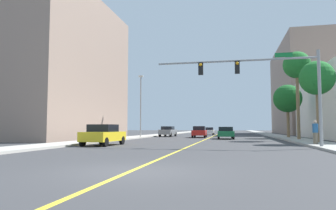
# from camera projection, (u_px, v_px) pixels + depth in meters

# --- Properties ---
(ground) EXTENTS (192.00, 192.00, 0.00)m
(ground) POSITION_uv_depth(u_px,v_px,m) (215.00, 136.00, 50.18)
(ground) COLOR #38383A
(sidewalk_left) EXTENTS (2.73, 168.00, 0.15)m
(sidewalk_left) POSITION_uv_depth(u_px,v_px,m) (159.00, 135.00, 52.11)
(sidewalk_left) COLOR #B2ADA3
(sidewalk_left) RESTS_ON ground
(sidewalk_right) EXTENTS (2.73, 168.00, 0.15)m
(sidewalk_right) POSITION_uv_depth(u_px,v_px,m) (275.00, 135.00, 48.26)
(sidewalk_right) COLOR #9E9B93
(sidewalk_right) RESTS_ON ground
(lane_marking_center) EXTENTS (0.16, 144.00, 0.01)m
(lane_marking_center) POSITION_uv_depth(u_px,v_px,m) (215.00, 136.00, 50.18)
(lane_marking_center) COLOR yellow
(lane_marking_center) RESTS_ON ground
(building_left_near) EXTENTS (10.94, 20.20, 16.64)m
(building_left_near) POSITION_uv_depth(u_px,v_px,m) (57.00, 70.00, 37.42)
(building_left_near) COLOR gray
(building_left_near) RESTS_ON ground
(building_right_far) EXTENTS (13.82, 27.76, 17.93)m
(building_right_far) POSITION_uv_depth(u_px,v_px,m) (315.00, 90.00, 62.53)
(building_right_far) COLOR gray
(building_right_far) RESTS_ON ground
(traffic_signal_mast) EXTENTS (10.49, 0.36, 6.06)m
(traffic_signal_mast) POSITION_uv_depth(u_px,v_px,m) (265.00, 77.00, 20.06)
(traffic_signal_mast) COLOR gray
(traffic_signal_mast) RESTS_ON sidewalk_right
(street_lamp) EXTENTS (0.56, 0.28, 7.78)m
(street_lamp) POSITION_uv_depth(u_px,v_px,m) (141.00, 103.00, 39.02)
(street_lamp) COLOR gray
(street_lamp) RESTS_ON sidewalk_left
(palm_near) EXTENTS (2.75, 2.75, 6.51)m
(palm_near) POSITION_uv_depth(u_px,v_px,m) (317.00, 79.00, 24.76)
(palm_near) COLOR brown
(palm_near) RESTS_ON sidewalk_right
(palm_mid) EXTENTS (2.72, 2.72, 8.85)m
(palm_mid) POSITION_uv_depth(u_px,v_px,m) (297.00, 66.00, 31.22)
(palm_mid) COLOR brown
(palm_mid) RESTS_ON sidewalk_right
(palm_far) EXTENTS (3.37, 3.37, 6.34)m
(palm_far) POSITION_uv_depth(u_px,v_px,m) (287.00, 99.00, 37.26)
(palm_far) COLOR brown
(palm_far) RESTS_ON sidewalk_right
(car_red) EXTENTS (1.88, 4.55, 1.48)m
(car_red) POSITION_uv_depth(u_px,v_px,m) (199.00, 132.00, 40.18)
(car_red) COLOR red
(car_red) RESTS_ON ground
(car_gray) EXTENTS (1.90, 4.20, 1.47)m
(car_gray) POSITION_uv_depth(u_px,v_px,m) (168.00, 131.00, 44.32)
(car_gray) COLOR slate
(car_gray) RESTS_ON ground
(car_white) EXTENTS (1.97, 4.22, 1.33)m
(car_white) POSITION_uv_depth(u_px,v_px,m) (209.00, 131.00, 54.37)
(car_white) COLOR white
(car_white) RESTS_ON ground
(car_green) EXTENTS (2.00, 4.37, 1.38)m
(car_green) POSITION_uv_depth(u_px,v_px,m) (226.00, 133.00, 35.23)
(car_green) COLOR #196638
(car_green) RESTS_ON ground
(car_yellow) EXTENTS (2.07, 4.06, 1.53)m
(car_yellow) POSITION_uv_depth(u_px,v_px,m) (103.00, 135.00, 22.53)
(car_yellow) COLOR gold
(car_yellow) RESTS_ON ground
(pedestrian) EXTENTS (0.38, 0.38, 1.64)m
(pedestrian) POSITION_uv_depth(u_px,v_px,m) (315.00, 132.00, 21.62)
(pedestrian) COLOR #726651
(pedestrian) RESTS_ON sidewalk_right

